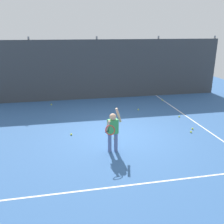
{
  "coord_description": "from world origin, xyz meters",
  "views": [
    {
      "loc": [
        -1.76,
        -7.83,
        3.5
      ],
      "look_at": [
        -0.21,
        0.01,
        0.85
      ],
      "focal_mm": 39.66,
      "sensor_mm": 36.0,
      "label": 1
    }
  ],
  "objects_px": {
    "tennis_ball_1": "(162,100)",
    "tennis_ball_7": "(115,138)",
    "tennis_ball_2": "(51,105)",
    "tennis_ball_4": "(179,117)",
    "tennis_player": "(113,129)",
    "tennis_ball_5": "(71,134)",
    "tennis_ball_0": "(192,129)",
    "tennis_ball_3": "(191,132)",
    "tennis_ball_6": "(138,110)"
  },
  "relations": [
    {
      "from": "tennis_ball_1",
      "to": "tennis_ball_7",
      "type": "relative_size",
      "value": 1.0
    },
    {
      "from": "tennis_ball_2",
      "to": "tennis_ball_4",
      "type": "height_order",
      "value": "same"
    },
    {
      "from": "tennis_player",
      "to": "tennis_ball_5",
      "type": "bearing_deg",
      "value": 115.04
    },
    {
      "from": "tennis_ball_1",
      "to": "tennis_ball_0",
      "type": "bearing_deg",
      "value": -96.19
    },
    {
      "from": "tennis_ball_0",
      "to": "tennis_ball_2",
      "type": "bearing_deg",
      "value": 141.07
    },
    {
      "from": "tennis_player",
      "to": "tennis_ball_4",
      "type": "height_order",
      "value": "tennis_player"
    },
    {
      "from": "tennis_ball_0",
      "to": "tennis_ball_3",
      "type": "distance_m",
      "value": 0.34
    },
    {
      "from": "tennis_ball_2",
      "to": "tennis_ball_5",
      "type": "xyz_separation_m",
      "value": [
        0.8,
        -3.88,
        0.0
      ]
    },
    {
      "from": "tennis_ball_4",
      "to": "tennis_ball_1",
      "type": "bearing_deg",
      "value": 83.28
    },
    {
      "from": "tennis_player",
      "to": "tennis_ball_4",
      "type": "xyz_separation_m",
      "value": [
        3.36,
        2.48,
        -0.69
      ]
    },
    {
      "from": "tennis_player",
      "to": "tennis_ball_5",
      "type": "height_order",
      "value": "tennis_player"
    },
    {
      "from": "tennis_player",
      "to": "tennis_ball_6",
      "type": "xyz_separation_m",
      "value": [
        1.96,
        3.75,
        -0.69
      ]
    },
    {
      "from": "tennis_player",
      "to": "tennis_ball_3",
      "type": "bearing_deg",
      "value": 1.93
    },
    {
      "from": "tennis_ball_4",
      "to": "tennis_ball_7",
      "type": "relative_size",
      "value": 1.0
    },
    {
      "from": "tennis_ball_0",
      "to": "tennis_ball_7",
      "type": "distance_m",
      "value": 3.02
    },
    {
      "from": "tennis_ball_6",
      "to": "tennis_ball_5",
      "type": "bearing_deg",
      "value": -144.06
    },
    {
      "from": "tennis_ball_6",
      "to": "tennis_ball_4",
      "type": "bearing_deg",
      "value": -42.03
    },
    {
      "from": "tennis_ball_3",
      "to": "tennis_ball_6",
      "type": "xyz_separation_m",
      "value": [
        -1.08,
        2.89,
        0.0
      ]
    },
    {
      "from": "tennis_ball_6",
      "to": "tennis_ball_2",
      "type": "bearing_deg",
      "value": 157.88
    },
    {
      "from": "tennis_ball_1",
      "to": "tennis_ball_4",
      "type": "relative_size",
      "value": 1.0
    },
    {
      "from": "tennis_ball_3",
      "to": "tennis_ball_4",
      "type": "bearing_deg",
      "value": 78.61
    },
    {
      "from": "tennis_ball_4",
      "to": "tennis_ball_6",
      "type": "relative_size",
      "value": 1.0
    },
    {
      "from": "tennis_ball_4",
      "to": "tennis_ball_5",
      "type": "height_order",
      "value": "same"
    },
    {
      "from": "tennis_ball_5",
      "to": "tennis_ball_7",
      "type": "relative_size",
      "value": 1.0
    },
    {
      "from": "tennis_ball_5",
      "to": "tennis_ball_4",
      "type": "bearing_deg",
      "value": 12.52
    },
    {
      "from": "tennis_ball_4",
      "to": "tennis_ball_7",
      "type": "height_order",
      "value": "same"
    },
    {
      "from": "tennis_ball_2",
      "to": "tennis_ball_6",
      "type": "distance_m",
      "value": 4.26
    },
    {
      "from": "tennis_ball_3",
      "to": "tennis_ball_6",
      "type": "height_order",
      "value": "same"
    },
    {
      "from": "tennis_ball_0",
      "to": "tennis_ball_7",
      "type": "relative_size",
      "value": 1.0
    },
    {
      "from": "tennis_ball_5",
      "to": "tennis_player",
      "type": "bearing_deg",
      "value": -51.09
    },
    {
      "from": "tennis_ball_0",
      "to": "tennis_ball_1",
      "type": "xyz_separation_m",
      "value": [
        0.43,
        3.94,
        0.0
      ]
    },
    {
      "from": "tennis_player",
      "to": "tennis_ball_1",
      "type": "relative_size",
      "value": 20.46
    },
    {
      "from": "tennis_ball_0",
      "to": "tennis_ball_2",
      "type": "distance_m",
      "value": 6.73
    },
    {
      "from": "tennis_ball_3",
      "to": "tennis_ball_7",
      "type": "relative_size",
      "value": 1.0
    },
    {
      "from": "tennis_ball_1",
      "to": "tennis_ball_6",
      "type": "relative_size",
      "value": 1.0
    },
    {
      "from": "tennis_ball_3",
      "to": "tennis_ball_7",
      "type": "xyz_separation_m",
      "value": [
        -2.8,
        -0.0,
        0.0
      ]
    },
    {
      "from": "tennis_ball_0",
      "to": "tennis_ball_6",
      "type": "distance_m",
      "value": 2.92
    },
    {
      "from": "tennis_player",
      "to": "tennis_ball_6",
      "type": "relative_size",
      "value": 20.46
    },
    {
      "from": "tennis_ball_2",
      "to": "tennis_ball_5",
      "type": "relative_size",
      "value": 1.0
    },
    {
      "from": "tennis_ball_1",
      "to": "tennis_ball_3",
      "type": "bearing_deg",
      "value": -98.54
    },
    {
      "from": "tennis_ball_6",
      "to": "tennis_ball_0",
      "type": "bearing_deg",
      "value": -63.9
    },
    {
      "from": "tennis_player",
      "to": "tennis_ball_1",
      "type": "bearing_deg",
      "value": 40.22
    },
    {
      "from": "tennis_ball_4",
      "to": "tennis_ball_5",
      "type": "relative_size",
      "value": 1.0
    },
    {
      "from": "tennis_ball_0",
      "to": "tennis_ball_6",
      "type": "bearing_deg",
      "value": 116.1
    },
    {
      "from": "tennis_ball_4",
      "to": "tennis_ball_2",
      "type": "bearing_deg",
      "value": 151.79
    },
    {
      "from": "tennis_ball_3",
      "to": "tennis_ball_5",
      "type": "bearing_deg",
      "value": 171.75
    },
    {
      "from": "tennis_ball_2",
      "to": "tennis_ball_6",
      "type": "height_order",
      "value": "same"
    },
    {
      "from": "tennis_ball_2",
      "to": "tennis_ball_6",
      "type": "xyz_separation_m",
      "value": [
        3.95,
        -1.6,
        0.0
      ]
    },
    {
      "from": "tennis_ball_6",
      "to": "tennis_ball_7",
      "type": "bearing_deg",
      "value": -120.74
    },
    {
      "from": "tennis_ball_0",
      "to": "tennis_ball_3",
      "type": "bearing_deg",
      "value": -127.21
    }
  ]
}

